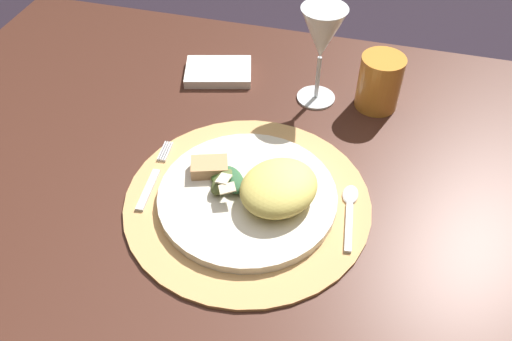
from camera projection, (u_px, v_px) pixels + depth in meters
name	position (u px, v px, depth m)	size (l,w,h in m)	color
dining_table	(278.00, 237.00, 0.92)	(1.42, 0.92, 0.72)	#46251B
placemat	(248.00, 201.00, 0.80)	(0.38, 0.38, 0.01)	tan
dinner_plate	(247.00, 196.00, 0.79)	(0.27, 0.27, 0.01)	silver
pasta_serving	(279.00, 187.00, 0.76)	(0.12, 0.11, 0.05)	#E1CD62
salad_greens	(228.00, 180.00, 0.79)	(0.07, 0.08, 0.03)	#2D5B37
bread_piece	(209.00, 167.00, 0.81)	(0.06, 0.04, 0.02)	tan
fork	(154.00, 178.00, 0.83)	(0.03, 0.15, 0.00)	silver
spoon	(350.00, 207.00, 0.78)	(0.03, 0.12, 0.01)	silver
napkin	(218.00, 72.00, 1.03)	(0.13, 0.09, 0.02)	white
wine_glass	(322.00, 36.00, 0.89)	(0.08, 0.08, 0.18)	silver
amber_tumbler	(380.00, 82.00, 0.94)	(0.08, 0.08, 0.10)	orange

